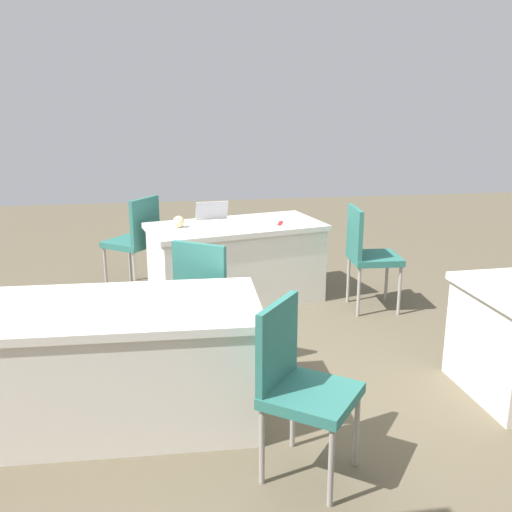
{
  "coord_description": "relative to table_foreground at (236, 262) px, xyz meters",
  "views": [
    {
      "loc": [
        0.56,
        3.75,
        1.99
      ],
      "look_at": [
        -0.04,
        -0.09,
        0.9
      ],
      "focal_mm": 41.44,
      "sensor_mm": 36.0,
      "label": 1
    }
  ],
  "objects": [
    {
      "name": "scissors_red",
      "position": [
        -0.43,
        0.04,
        0.38
      ],
      "size": [
        0.09,
        0.18,
        0.01
      ],
      "primitive_type": "cube",
      "rotation": [
        0.0,
        0.0,
        1.26
      ],
      "color": "red",
      "rests_on": "table_foreground"
    },
    {
      "name": "table_foreground",
      "position": [
        0.0,
        0.0,
        0.0
      ],
      "size": [
        1.78,
        1.16,
        0.76
      ],
      "rotation": [
        0.0,
        0.0,
        0.23
      ],
      "color": "silver",
      "rests_on": "ground"
    },
    {
      "name": "laptop_silver",
      "position": [
        0.2,
        -0.05,
        0.42
      ],
      "size": [
        0.35,
        0.33,
        0.21
      ],
      "rotation": [
        0.0,
        0.0,
        0.12
      ],
      "color": "silver",
      "rests_on": "table_foreground"
    },
    {
      "name": "chair_tucked_left",
      "position": [
        0.36,
        1.34,
        0.17
      ],
      "size": [
        0.61,
        0.61,
        0.96
      ],
      "rotation": [
        0.0,
        0.0,
        2.56
      ],
      "color": "#9E9993",
      "rests_on": "ground"
    },
    {
      "name": "chair_near_front",
      "position": [
        0.96,
        -0.46,
        0.18
      ],
      "size": [
        0.62,
        0.62,
        0.97
      ],
      "rotation": [
        0.0,
        0.0,
        4.06
      ],
      "color": "#9E9993",
      "rests_on": "ground"
    },
    {
      "name": "chair_by_pillar",
      "position": [
        0.0,
        2.75,
        0.16
      ],
      "size": [
        0.62,
        0.62,
        0.95
      ],
      "rotation": [
        0.0,
        0.0,
        0.93
      ],
      "color": "#9E9993",
      "rests_on": "ground"
    },
    {
      "name": "table_mid_left",
      "position": [
        1.0,
        2.08,
        0.0
      ],
      "size": [
        1.8,
        0.93,
        0.76
      ],
      "rotation": [
        0.0,
        0.0,
        -0.03
      ],
      "color": "silver",
      "rests_on": "ground"
    },
    {
      "name": "chair_tucked_right",
      "position": [
        -1.17,
        0.43,
        0.18
      ],
      "size": [
        0.46,
        0.46,
        0.97
      ],
      "rotation": [
        0.0,
        0.0,
        1.52
      ],
      "color": "#9E9993",
      "rests_on": "ground"
    },
    {
      "name": "ground_plane",
      "position": [
        0.09,
        1.72,
        -0.38
      ],
      "size": [
        14.4,
        14.4,
        0.0
      ],
      "primitive_type": "plane",
      "color": "brown"
    },
    {
      "name": "yarn_ball",
      "position": [
        0.54,
        0.06,
        0.43
      ],
      "size": [
        0.11,
        0.11,
        0.11
      ],
      "primitive_type": "sphere",
      "color": "beige",
      "rests_on": "table_foreground"
    }
  ]
}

